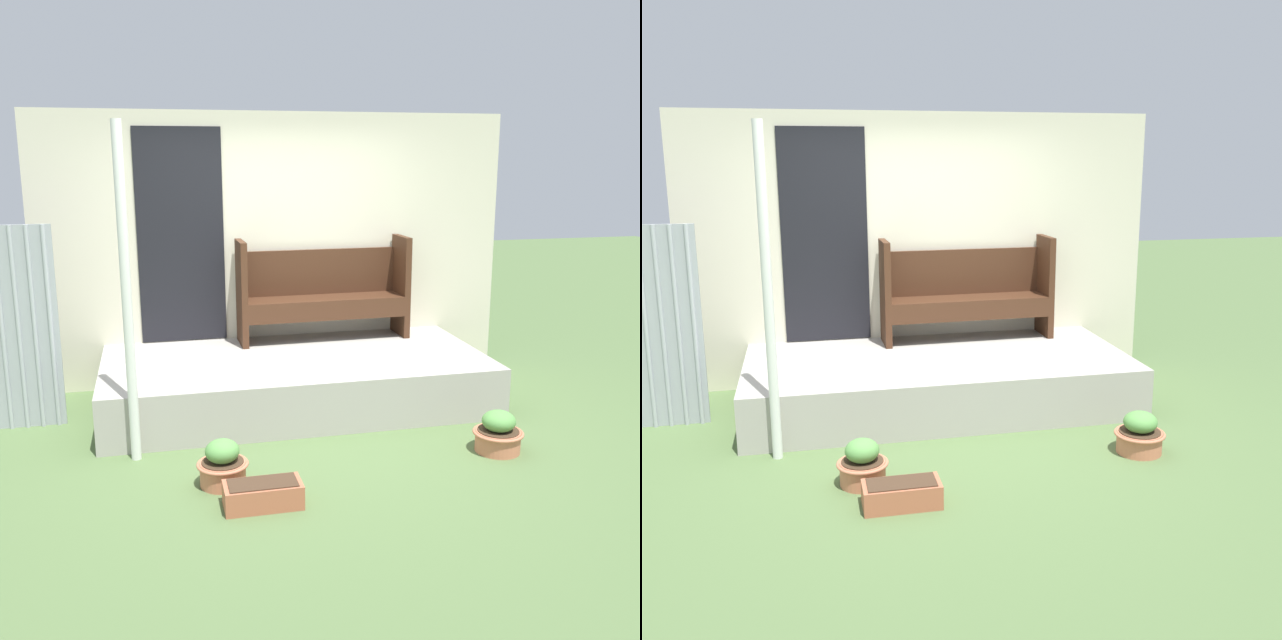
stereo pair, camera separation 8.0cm
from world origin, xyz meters
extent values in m
plane|color=#516B3D|center=(0.00, 0.00, 0.00)|extent=(24.00, 24.00, 0.00)
cube|color=#A8A399|center=(0.11, 0.81, 0.22)|extent=(3.37, 1.61, 0.44)
cube|color=beige|center=(0.11, 1.64, 1.30)|extent=(4.57, 0.06, 2.60)
cube|color=black|center=(-0.82, 1.60, 1.45)|extent=(0.80, 0.02, 2.00)
cylinder|color=#AAB0B5|center=(-2.28, 0.77, 0.83)|extent=(0.04, 0.04, 1.67)
cylinder|color=#AAB0B5|center=(-2.16, 0.77, 0.83)|extent=(0.04, 0.04, 1.67)
cylinder|color=#AAB0B5|center=(-2.04, 0.77, 0.83)|extent=(0.04, 0.04, 1.67)
cylinder|color=#AAB0B5|center=(-1.92, 0.77, 0.83)|extent=(0.04, 0.04, 1.67)
cylinder|color=white|center=(-1.28, -0.09, 1.22)|extent=(0.07, 0.07, 2.44)
cube|color=#422616|center=(-0.29, 1.36, 0.94)|extent=(0.07, 0.40, 0.98)
cube|color=#422616|center=(1.30, 1.39, 0.94)|extent=(0.07, 0.40, 0.98)
cube|color=#422616|center=(0.51, 1.37, 0.84)|extent=(1.53, 0.43, 0.04)
cube|color=#422616|center=(0.51, 1.19, 0.74)|extent=(1.53, 0.06, 0.15)
cube|color=#422616|center=(0.50, 1.55, 1.08)|extent=(1.53, 0.07, 0.44)
cylinder|color=#C67251|center=(-0.70, -0.66, 0.08)|extent=(0.31, 0.31, 0.16)
torus|color=#C67251|center=(-0.70, -0.66, 0.15)|extent=(0.36, 0.36, 0.02)
cylinder|color=#422D1E|center=(-0.70, -0.66, 0.17)|extent=(0.29, 0.29, 0.01)
ellipsoid|color=#599347|center=(-0.70, -0.66, 0.24)|extent=(0.23, 0.23, 0.16)
cylinder|color=#C67251|center=(1.39, -0.58, 0.08)|extent=(0.34, 0.34, 0.16)
torus|color=#C67251|center=(1.39, -0.58, 0.15)|extent=(0.38, 0.38, 0.02)
cylinder|color=#422D1E|center=(1.39, -0.58, 0.17)|extent=(0.31, 0.31, 0.01)
ellipsoid|color=#599347|center=(1.39, -0.58, 0.24)|extent=(0.25, 0.25, 0.16)
cube|color=#B26042|center=(-0.48, -1.03, 0.08)|extent=(0.50, 0.24, 0.16)
cube|color=#422D1E|center=(-0.48, -1.03, 0.16)|extent=(0.44, 0.20, 0.01)
camera|label=1|loc=(-1.09, -5.19, 2.20)|focal=40.00mm
camera|label=2|loc=(-1.02, -5.20, 2.20)|focal=40.00mm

